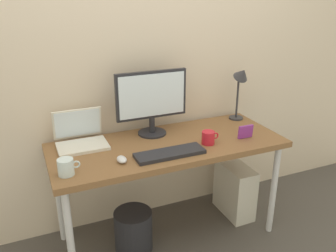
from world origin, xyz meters
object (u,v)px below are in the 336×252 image
Objects in this scene: laptop at (80,136)px; coffee_mug at (208,138)px; desk at (168,151)px; computer_tower at (235,190)px; keyboard at (170,153)px; mouse at (122,159)px; monitor at (152,99)px; wastebasket at (133,231)px; glass_cup at (66,167)px; desk_lamp at (241,82)px; photo_frame at (246,132)px.

coffee_mug is at bearing -22.42° from laptop.
computer_tower is (0.60, 0.05, -0.47)m from desk.
mouse reaches higher than keyboard.
monitor reaches higher than coffee_mug.
coffee_mug reaches higher than wastebasket.
coffee_mug is at bearing 3.60° from glass_cup.
mouse is (-0.30, 0.03, 0.01)m from keyboard.
coffee_mug is (0.28, -0.30, -0.21)m from monitor.
coffee_mug reaches higher than mouse.
mouse reaches higher than wastebasket.
mouse is at bearing -63.54° from laptop.
monitor reaches higher than desk_lamp.
desk is 12.83× the size of coffee_mug.
coffee_mug is (-0.44, -0.31, -0.26)m from desk_lamp.
coffee_mug is 0.83m from wastebasket.
coffee_mug is at bearing -47.28° from monitor.
glass_cup is 1.21m from photo_frame.
laptop is at bearing 178.09° from monitor.
monitor reaches higher than computer_tower.
keyboard reaches higher than desk.
keyboard is (0.48, -0.38, -0.05)m from laptop.
monitor is at bearing -179.96° from desk_lamp.
coffee_mug reaches higher than desk.
glass_cup is at bearing -150.64° from monitor.
photo_frame is at bearing 1.88° from glass_cup.
mouse is at bearing -162.13° from desk_lamp.
monitor is at bearing 167.78° from computer_tower.
wastebasket is at bearing -44.38° from laptop.
laptop is at bearing 68.66° from glass_cup.
desk_lamp is 3.95× the size of photo_frame.
monitor is at bearing 150.02° from photo_frame.
laptop is 0.61m from keyboard.
coffee_mug reaches higher than computer_tower.
photo_frame is 1.03m from wastebasket.
computer_tower is at bearing 4.44° from desk.
desk is 17.32× the size of mouse.
photo_frame is (0.58, 0.04, 0.04)m from keyboard.
keyboard is at bearing -5.22° from mouse.
coffee_mug is 0.28m from photo_frame.
desk_lamp reaches higher than computer_tower.
desk is 3.59× the size of desk_lamp.
laptop is 0.75m from wastebasket.
mouse is 0.74× the size of coffee_mug.
photo_frame is at bearing -113.50° from computer_tower.
laptop is 0.84m from coffee_mug.
glass_cup reaches higher than keyboard.
computer_tower is at bearing 11.55° from mouse.
desk is 3.54× the size of keyboard.
desk_lamp reaches higher than keyboard.
mouse is (-1.04, -0.34, -0.29)m from desk_lamp.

